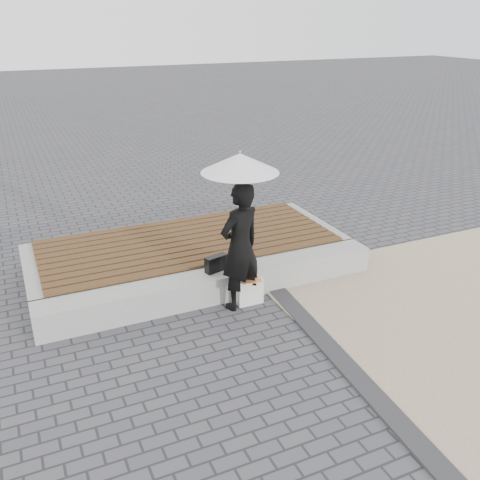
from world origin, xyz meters
name	(u,v)px	position (x,y,z in m)	size (l,w,h in m)	color
ground	(267,357)	(0.00, 0.00, 0.00)	(80.00, 80.00, 0.00)	#47474B
edging_band	(344,363)	(0.75, -0.50, 0.02)	(0.25, 5.20, 0.04)	#303033
seating_ledge	(216,285)	(0.00, 1.60, 0.20)	(5.00, 0.45, 0.40)	#ADAEA8
timber_platform	(188,253)	(0.00, 2.80, 0.20)	(5.00, 2.00, 0.40)	#999995
timber_decking	(188,241)	(0.00, 2.80, 0.42)	(4.60, 2.00, 0.04)	brown
woman	(240,247)	(0.21, 1.24, 0.90)	(0.66, 0.43, 1.80)	black
parasol	(240,163)	(0.21, 1.24, 2.05)	(1.00, 1.00, 1.28)	#B0B0B5
handbag	(216,263)	(0.02, 1.64, 0.52)	(0.33, 0.12, 0.24)	black
canvas_tote	(249,291)	(0.36, 1.24, 0.19)	(0.37, 0.16, 0.39)	white
magazine	(251,280)	(0.36, 1.19, 0.39)	(0.28, 0.21, 0.01)	#F83641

